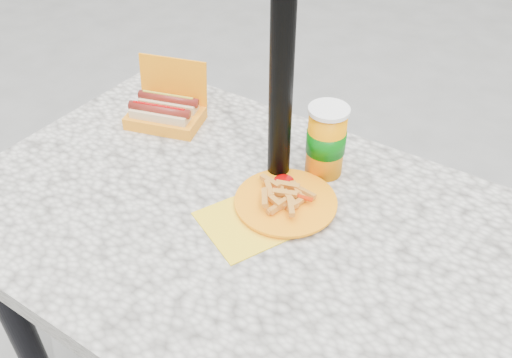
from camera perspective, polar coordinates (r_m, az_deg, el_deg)
The scene contains 5 objects.
picnic_table at distance 1.21m, azimuth -1.79°, elevation -7.47°, with size 1.20×0.80×0.75m.
umbrella_pole at distance 1.05m, azimuth 2.86°, elevation 15.59°, with size 0.05×0.05×2.20m, color black.
hotdog_box at distance 1.41m, azimuth -9.48°, elevation 7.05°, with size 0.21×0.18×0.15m.
fries_plate at distance 1.14m, azimuth 2.79°, elevation -2.45°, with size 0.26×0.31×0.04m.
soda_cup at distance 1.20m, azimuth 7.38°, elevation 4.01°, with size 0.09×0.09×0.17m.
Camera 1 is at (0.49, -0.67, 1.52)m, focal length 38.00 mm.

